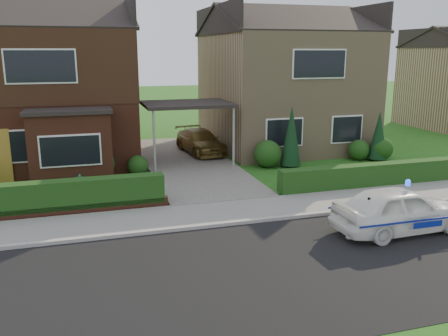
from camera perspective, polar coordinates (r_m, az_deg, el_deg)
name	(u,v)px	position (r m, az deg, el deg)	size (l,w,h in m)	color
ground	(289,268)	(11.51, 7.85, -11.80)	(120.00, 120.00, 0.00)	#235416
road	(289,268)	(11.51, 7.85, -11.80)	(60.00, 6.00, 0.02)	black
kerb	(246,222)	(14.08, 2.72, -6.49)	(60.00, 0.16, 0.12)	#9E9993
sidewalk	(235,211)	(15.02, 1.39, -5.19)	(60.00, 2.00, 0.10)	slate
driveway	(188,163)	(21.43, -4.33, 0.65)	(3.80, 12.00, 0.12)	#666059
house_left	(49,77)	(23.36, -20.34, 10.24)	(7.50, 9.53, 7.25)	brown
house_right	(282,76)	(25.55, 7.04, 10.90)	(7.50, 8.06, 7.25)	tan
carport_link	(187,105)	(20.95, -4.44, 7.55)	(3.80, 3.00, 2.77)	black
dwarf_wall	(42,212)	(15.51, -21.00, -5.02)	(7.70, 0.25, 0.36)	brown
hedge_left	(43,216)	(15.71, -20.91, -5.47)	(7.50, 0.55, 0.90)	#143310
hedge_right	(372,187)	(18.61, 17.39, -2.21)	(7.50, 0.55, 0.80)	#143310
shrub_left_mid	(97,164)	(19.18, -14.99, 0.47)	(1.32, 1.32, 1.32)	#143310
shrub_left_near	(138,165)	(19.63, -10.32, 0.30)	(0.84, 0.84, 0.84)	#143310
shrub_right_near	(268,154)	(20.74, 5.27, 1.71)	(1.20, 1.20, 1.20)	#143310
shrub_right_mid	(359,150)	(22.94, 15.91, 2.11)	(0.96, 0.96, 0.96)	#143310
shrub_right_far	(381,149)	(23.24, 18.39, 2.22)	(1.08, 1.08, 1.08)	#143310
conifer_a	(291,138)	(20.82, 8.08, 3.64)	(0.90, 0.90, 2.60)	black
conifer_b	(378,137)	(23.02, 18.09, 3.56)	(0.90, 0.90, 2.20)	black
police_car	(400,210)	(14.12, 20.39, -4.76)	(3.55, 3.90, 1.48)	white
driveway_car	(200,141)	(23.15, -2.86, 3.23)	(1.56, 3.84, 1.11)	brown
potted_plant_a	(81,185)	(17.49, -16.85, -1.98)	(0.38, 0.25, 0.71)	gray
potted_plant_b	(70,198)	(16.07, -18.07, -3.43)	(0.40, 0.32, 0.73)	gray
potted_plant_c	(147,189)	(16.17, -9.20, -2.56)	(0.48, 0.48, 0.86)	gray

